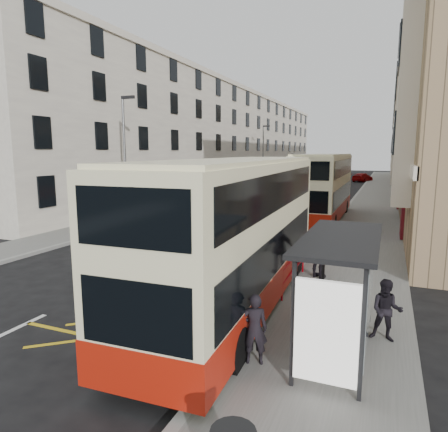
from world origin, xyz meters
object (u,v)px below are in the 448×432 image
at_px(street_lamp_near, 125,153).
at_px(double_decker_front, 238,233).
at_px(bus_shelter, 345,272).
at_px(pedestrian_far, 319,252).
at_px(white_van, 288,183).
at_px(car_silver, 298,176).
at_px(double_decker_rear, 323,187).
at_px(car_red, 362,177).
at_px(street_lamp_far, 263,153).
at_px(car_dark, 314,172).
at_px(pedestrian_near, 254,329).
at_px(pedestrian_mid, 386,310).

height_order(street_lamp_near, double_decker_front, street_lamp_near).
bearing_deg(bus_shelter, pedestrian_far, 103.99).
bearing_deg(street_lamp_near, bus_shelter, -40.14).
bearing_deg(white_van, car_silver, 91.58).
distance_m(double_decker_front, double_decker_rear, 16.86).
distance_m(double_decker_front, pedestrian_far, 4.04).
xyz_separation_m(car_silver, car_red, (10.40, 0.40, 0.00)).
bearing_deg(white_van, street_lamp_far, -177.14).
xyz_separation_m(street_lamp_far, car_dark, (1.47, 30.41, -3.91)).
relative_size(white_van, car_dark, 1.22).
bearing_deg(bus_shelter, double_decker_front, 145.19).
relative_size(street_lamp_far, car_red, 1.69).
relative_size(street_lamp_far, double_decker_front, 0.70).
height_order(street_lamp_near, white_van, street_lamp_near).
xyz_separation_m(bus_shelter, double_decker_rear, (-3.34, 19.19, 0.20)).
distance_m(pedestrian_far, car_dark, 68.17).
xyz_separation_m(street_lamp_near, double_decker_rear, (11.35, 6.79, -2.30)).
height_order(pedestrian_far, car_red, pedestrian_far).
bearing_deg(street_lamp_far, bus_shelter, -70.88).
bearing_deg(car_red, street_lamp_near, 96.11).
distance_m(street_lamp_near, pedestrian_far, 15.30).
height_order(double_decker_front, pedestrian_far, double_decker_front).
bearing_deg(pedestrian_far, pedestrian_near, 115.31).
xyz_separation_m(bus_shelter, white_van, (-11.44, 42.90, -1.39)).
height_order(street_lamp_far, car_dark, street_lamp_far).
height_order(street_lamp_near, pedestrian_far, street_lamp_near).
bearing_deg(white_van, car_red, 57.04).
bearing_deg(street_lamp_far, car_dark, 87.23).
height_order(street_lamp_near, car_red, street_lamp_near).
bearing_deg(pedestrian_far, pedestrian_mid, 145.93).
bearing_deg(pedestrian_far, street_lamp_far, -41.96).
relative_size(double_decker_front, double_decker_rear, 0.99).
bearing_deg(car_silver, double_decker_front, -84.72).
height_order(street_lamp_far, double_decker_front, street_lamp_far).
distance_m(street_lamp_near, double_decker_rear, 13.43).
height_order(bus_shelter, car_silver, bus_shelter).
bearing_deg(white_van, bus_shelter, -81.05).
relative_size(street_lamp_near, pedestrian_near, 5.06).
relative_size(double_decker_rear, car_silver, 2.86).
distance_m(street_lamp_near, car_red, 48.35).
relative_size(street_lamp_far, car_silver, 1.99).
bearing_deg(pedestrian_far, bus_shelter, 132.14).
xyz_separation_m(double_decker_front, car_dark, (-9.87, 70.47, -1.58)).
relative_size(street_lamp_far, pedestrian_far, 4.17).
xyz_separation_m(pedestrian_near, car_dark, (-11.48, 73.77, -0.21)).
xyz_separation_m(pedestrian_mid, car_dark, (-14.13, 71.54, -0.19)).
xyz_separation_m(street_lamp_near, pedestrian_mid, (15.60, -11.13, -3.71)).
bearing_deg(double_decker_rear, bus_shelter, -80.33).
bearing_deg(street_lamp_far, double_decker_front, -74.19).
bearing_deg(double_decker_rear, pedestrian_near, -85.67).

